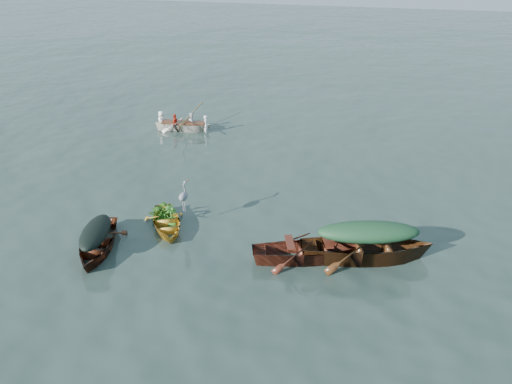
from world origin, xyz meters
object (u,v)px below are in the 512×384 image
dark_covered_boat (98,250)px  open_wooden_boat (308,260)px  yellow_dinghy (167,228)px  green_tarp_boat (366,259)px  rowed_boat (184,130)px  heron (184,201)px

dark_covered_boat → open_wooden_boat: 5.68m
yellow_dinghy → open_wooden_boat: bearing=-38.9°
green_tarp_boat → rowed_boat: bearing=29.5°
green_tarp_boat → yellow_dinghy: bearing=72.6°
heron → green_tarp_boat: bearing=-36.4°
green_tarp_boat → rowed_boat: (-9.30, 7.98, 0.00)m
dark_covered_boat → green_tarp_boat: size_ratio=0.71×
yellow_dinghy → open_wooden_boat: open_wooden_boat is taller
dark_covered_boat → rowed_boat: 10.19m
dark_covered_boat → rowed_boat: size_ratio=0.95×
dark_covered_boat → rowed_boat: (-2.36, 9.91, 0.00)m
heron → yellow_dinghy: bearing=-174.8°
yellow_dinghy → dark_covered_boat: (-1.19, -1.68, 0.00)m
green_tarp_boat → open_wooden_boat: green_tarp_boat is taller
green_tarp_boat → rowed_boat: size_ratio=1.34×
open_wooden_boat → yellow_dinghy: bearing=63.6°
dark_covered_boat → heron: 2.73m
green_tarp_boat → rowed_boat: green_tarp_boat is taller
heron → dark_covered_boat: bearing=-163.6°
yellow_dinghy → open_wooden_boat: size_ratio=0.67×
green_tarp_boat → open_wooden_boat: 1.53m
heron → open_wooden_boat: bearing=-44.5°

